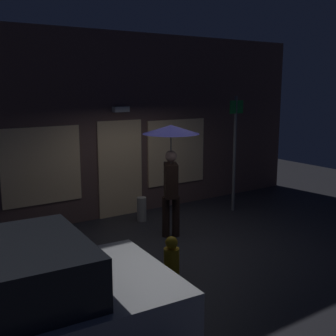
{
  "coord_description": "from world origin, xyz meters",
  "views": [
    {
      "loc": [
        -4.5,
        -6.42,
        2.97
      ],
      "look_at": [
        0.07,
        0.34,
        1.4
      ],
      "focal_mm": 46.01,
      "sensor_mm": 36.0,
      "label": 1
    }
  ],
  "objects": [
    {
      "name": "person_with_umbrella",
      "position": [
        0.14,
        0.34,
        1.7
      ],
      "size": [
        1.1,
        1.1,
        2.23
      ],
      "rotation": [
        0.0,
        0.0,
        1.08
      ],
      "color": "black",
      "rests_on": "ground"
    },
    {
      "name": "building_facade",
      "position": [
        -0.0,
        2.35,
        2.05
      ],
      "size": [
        10.56,
        0.48,
        4.14
      ],
      "color": "brown",
      "rests_on": "ground"
    },
    {
      "name": "street_sign_post",
      "position": [
        2.42,
        1.0,
        1.53
      ],
      "size": [
        0.4,
        0.07,
        2.73
      ],
      "color": "#595B60",
      "rests_on": "ground"
    },
    {
      "name": "fire_hydrant",
      "position": [
        -1.06,
        -1.43,
        0.36
      ],
      "size": [
        0.24,
        0.24,
        0.77
      ],
      "color": "gold",
      "rests_on": "ground"
    },
    {
      "name": "sidewalk_bollard",
      "position": [
        0.16,
        1.52,
        0.27
      ],
      "size": [
        0.21,
        0.21,
        0.54
      ],
      "primitive_type": "cylinder",
      "color": "#9E998E",
      "rests_on": "ground"
    },
    {
      "name": "ground_plane",
      "position": [
        0.0,
        0.0,
        0.0
      ],
      "size": [
        18.0,
        18.0,
        0.0
      ],
      "primitive_type": "plane",
      "color": "#26262B"
    }
  ]
}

